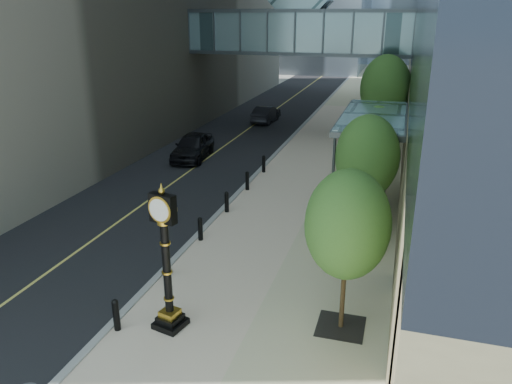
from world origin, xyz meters
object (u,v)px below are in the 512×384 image
car_far (266,114)px  car_near (193,146)px  pedestrian (353,239)px  street_clock (167,270)px

car_far → car_near: bearing=85.4°
pedestrian → car_far: size_ratio=0.39×
car_near → car_far: car_near is taller
car_near → pedestrian: bearing=-50.8°
car_near → car_far: size_ratio=1.15×
street_clock → car_near: street_clock is taller
street_clock → pedestrian: street_clock is taller
street_clock → car_far: 29.70m
street_clock → pedestrian: (4.72, 5.96, -1.10)m
street_clock → car_far: size_ratio=1.06×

